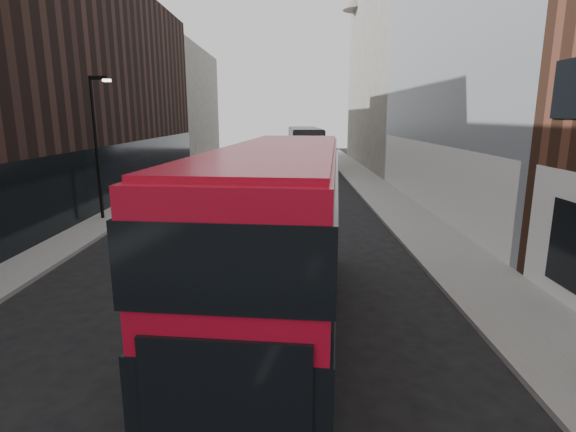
{
  "coord_description": "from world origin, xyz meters",
  "views": [
    {
      "loc": [
        1.31,
        -4.44,
        5.29
      ],
      "look_at": [
        1.26,
        7.98,
        2.5
      ],
      "focal_mm": 28.0,
      "sensor_mm": 36.0,
      "label": 1
    }
  ],
  "objects_px": {
    "car_b": "(312,184)",
    "car_c": "(303,174)",
    "red_bus": "(281,231)",
    "street_lamp": "(97,138)",
    "grey_bus": "(304,147)",
    "car_a": "(277,209)"
  },
  "relations": [
    {
      "from": "car_c",
      "to": "street_lamp",
      "type": "bearing_deg",
      "value": -129.66
    },
    {
      "from": "street_lamp",
      "to": "car_c",
      "type": "distance_m",
      "value": 16.98
    },
    {
      "from": "street_lamp",
      "to": "grey_bus",
      "type": "bearing_deg",
      "value": 64.68
    },
    {
      "from": "grey_bus",
      "to": "car_c",
      "type": "xyz_separation_m",
      "value": [
        -0.42,
        -10.48,
        -1.42
      ]
    },
    {
      "from": "street_lamp",
      "to": "car_b",
      "type": "xyz_separation_m",
      "value": [
        11.05,
        7.7,
        -3.47
      ]
    },
    {
      "from": "street_lamp",
      "to": "car_c",
      "type": "bearing_deg",
      "value": 50.4
    },
    {
      "from": "car_a",
      "to": "car_c",
      "type": "distance_m",
      "value": 13.25
    },
    {
      "from": "red_bus",
      "to": "car_b",
      "type": "distance_m",
      "value": 19.77
    },
    {
      "from": "grey_bus",
      "to": "car_c",
      "type": "relative_size",
      "value": 2.42
    },
    {
      "from": "street_lamp",
      "to": "grey_bus",
      "type": "xyz_separation_m",
      "value": [
        11.02,
        23.3,
        -2.0
      ]
    },
    {
      "from": "red_bus",
      "to": "car_c",
      "type": "distance_m",
      "value": 24.82
    },
    {
      "from": "car_a",
      "to": "red_bus",
      "type": "bearing_deg",
      "value": -93.7
    },
    {
      "from": "street_lamp",
      "to": "grey_bus",
      "type": "height_order",
      "value": "street_lamp"
    },
    {
      "from": "red_bus",
      "to": "car_b",
      "type": "bearing_deg",
      "value": 90.96
    },
    {
      "from": "street_lamp",
      "to": "red_bus",
      "type": "bearing_deg",
      "value": -51.94
    },
    {
      "from": "red_bus",
      "to": "grey_bus",
      "type": "distance_m",
      "value": 35.25
    },
    {
      "from": "car_b",
      "to": "car_c",
      "type": "height_order",
      "value": "car_c"
    },
    {
      "from": "grey_bus",
      "to": "car_b",
      "type": "relative_size",
      "value": 2.95
    },
    {
      "from": "car_b",
      "to": "grey_bus",
      "type": "bearing_deg",
      "value": 95.7
    },
    {
      "from": "red_bus",
      "to": "car_c",
      "type": "xyz_separation_m",
      "value": [
        1.28,
        24.72,
        -1.79
      ]
    },
    {
      "from": "car_a",
      "to": "street_lamp",
      "type": "bearing_deg",
      "value": 172.18
    },
    {
      "from": "street_lamp",
      "to": "car_c",
      "type": "xyz_separation_m",
      "value": [
        10.6,
        12.82,
        -3.42
      ]
    }
  ]
}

